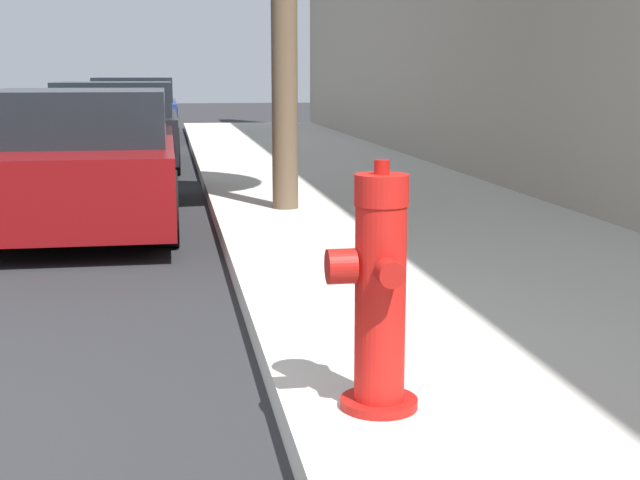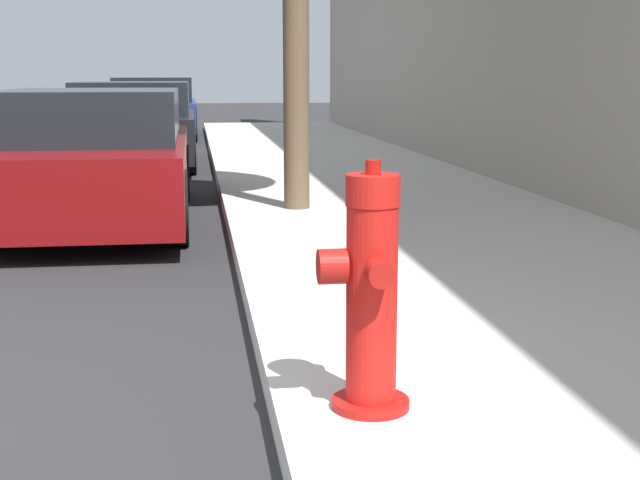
{
  "view_description": "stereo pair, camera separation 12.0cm",
  "coord_description": "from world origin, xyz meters",
  "px_view_note": "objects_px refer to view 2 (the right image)",
  "views": [
    {
      "loc": [
        1.26,
        -3.14,
        1.39
      ],
      "look_at": [
        1.99,
        1.18,
        0.57
      ],
      "focal_mm": 50.0,
      "sensor_mm": 36.0,
      "label": 1
    },
    {
      "loc": [
        1.38,
        -3.16,
        1.39
      ],
      "look_at": [
        1.99,
        1.18,
        0.57
      ],
      "focal_mm": 50.0,
      "sensor_mm": 36.0,
      "label": 2
    }
  ],
  "objects_px": {
    "parked_car_near": "(94,158)",
    "fire_hydrant": "(370,295)",
    "parked_car_far": "(155,108)",
    "parked_car_mid": "(134,125)"
  },
  "relations": [
    {
      "from": "fire_hydrant",
      "to": "parked_car_near",
      "type": "bearing_deg",
      "value": 106.13
    },
    {
      "from": "parked_car_near",
      "to": "parked_car_far",
      "type": "xyz_separation_m",
      "value": [
        0.11,
        11.31,
        0.03
      ]
    },
    {
      "from": "fire_hydrant",
      "to": "parked_car_near",
      "type": "height_order",
      "value": "parked_car_near"
    },
    {
      "from": "parked_car_mid",
      "to": "parked_car_far",
      "type": "relative_size",
      "value": 0.91
    },
    {
      "from": "parked_car_near",
      "to": "fire_hydrant",
      "type": "bearing_deg",
      "value": -73.87
    },
    {
      "from": "parked_car_near",
      "to": "parked_car_far",
      "type": "height_order",
      "value": "parked_car_far"
    },
    {
      "from": "parked_car_near",
      "to": "parked_car_far",
      "type": "relative_size",
      "value": 0.99
    },
    {
      "from": "parked_car_near",
      "to": "parked_car_mid",
      "type": "bearing_deg",
      "value": 89.48
    },
    {
      "from": "parked_car_mid",
      "to": "parked_car_far",
      "type": "bearing_deg",
      "value": 89.46
    },
    {
      "from": "parked_car_near",
      "to": "parked_car_mid",
      "type": "height_order",
      "value": "parked_car_mid"
    }
  ]
}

